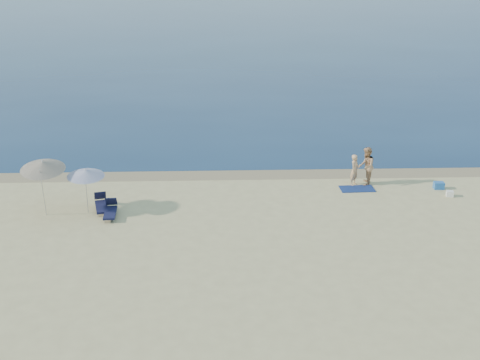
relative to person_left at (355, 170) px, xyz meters
name	(u,v)px	position (x,y,z in m)	size (l,w,h in m)	color
sea	(237,15)	(-3.25, 82.25, -0.78)	(240.00, 160.00, 0.01)	#0B2345
wet_sand_strip	(285,174)	(-3.25, 1.65, -0.78)	(240.00, 1.60, 0.00)	#847254
person_left	(355,170)	(0.00, 0.00, 0.00)	(0.57, 0.37, 1.56)	tan
person_right	(366,166)	(0.57, 0.06, 0.17)	(0.92, 0.72, 1.90)	tan
beach_towel	(357,189)	(0.05, -0.57, -0.77)	(1.64, 0.91, 0.03)	navy
white_bag	(450,194)	(4.19, -1.64, -0.65)	(0.31, 0.27, 0.27)	silver
blue_cooler	(439,185)	(4.01, -0.66, -0.61)	(0.48, 0.34, 0.34)	#205EB1
umbrella_near	(86,173)	(-12.39, -2.80, 1.04)	(2.08, 2.09, 2.09)	silver
umbrella_far	(42,166)	(-14.18, -2.87, 1.43)	(2.23, 2.26, 2.58)	silver
lounger_left	(110,211)	(-11.36, -3.31, -0.54)	(0.60, 1.55, 0.67)	#131534
lounger_right	(101,205)	(-11.87, -2.65, -0.53)	(0.88, 1.65, 0.69)	#131434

